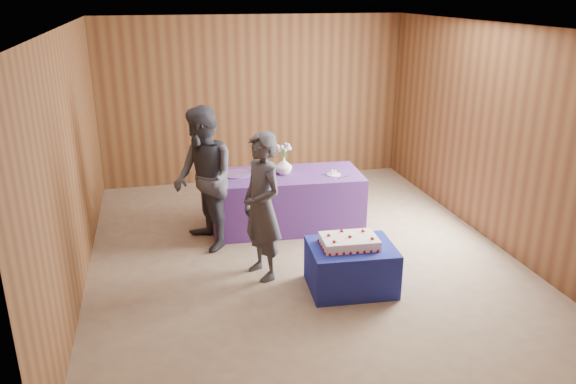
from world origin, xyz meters
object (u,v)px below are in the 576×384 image
object	(u,v)px
cake_table	(351,267)
guest_left	(262,207)
sheet_cake	(349,241)
vase	(284,166)
guest_right	(204,179)
serving_table	(286,201)

from	to	relation	value
cake_table	guest_left	bearing A→B (deg)	154.02
sheet_cake	vase	distance (m)	1.87
cake_table	guest_right	xyz separation A→B (m)	(-1.41, 1.43, 0.64)
cake_table	sheet_cake	world-z (taller)	sheet_cake
vase	guest_left	xyz separation A→B (m)	(-0.55, -1.32, -0.03)
sheet_cake	vase	world-z (taller)	vase
guest_left	guest_right	size ratio (longest dim) A/B	0.94
sheet_cake	vase	xyz separation A→B (m)	(-0.29, 1.82, 0.31)
serving_table	sheet_cake	world-z (taller)	serving_table
guest_left	guest_right	distance (m)	1.07
vase	guest_right	world-z (taller)	guest_right
sheet_cake	guest_left	world-z (taller)	guest_left
vase	cake_table	bearing A→B (deg)	-80.12
serving_table	sheet_cake	distance (m)	1.83
serving_table	vase	xyz separation A→B (m)	(-0.03, 0.02, 0.49)
cake_table	sheet_cake	bearing A→B (deg)	172.22
guest_left	guest_right	world-z (taller)	guest_right
vase	guest_right	bearing A→B (deg)	-159.81
vase	guest_left	distance (m)	1.43
sheet_cake	guest_right	bearing A→B (deg)	138.04
cake_table	serving_table	bearing A→B (deg)	103.31
guest_left	guest_right	xyz separation A→B (m)	(-0.54, 0.92, 0.06)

